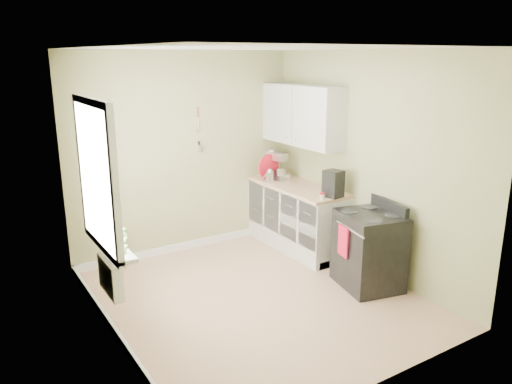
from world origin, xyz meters
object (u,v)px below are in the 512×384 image
coffee_maker (333,184)px  stand_mixer (276,167)px  stove (369,249)px  kettle (269,176)px

coffee_maker → stand_mixer: bearing=93.0°
stove → stand_mixer: 1.98m
stand_mixer → kettle: stand_mixer is taller
stove → kettle: kettle is taller
stove → coffee_maker: coffee_maker is taller
stand_mixer → kettle: bearing=-148.1°
stove → stand_mixer: (-0.02, 1.87, 0.64)m
stove → kettle: bearing=97.5°
stove → kettle: size_ratio=5.02×
kettle → stove: bearing=-82.5°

